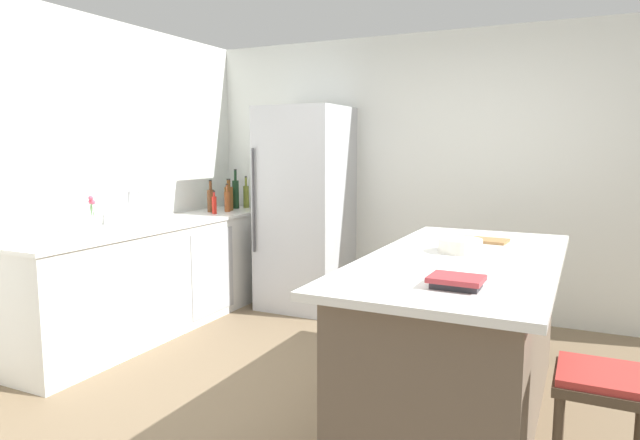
# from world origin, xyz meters

# --- Properties ---
(ground_plane) EXTENTS (7.20, 7.20, 0.00)m
(ground_plane) POSITION_xyz_m (0.00, 0.00, 0.00)
(ground_plane) COLOR #7A664C
(wall_rear) EXTENTS (6.00, 0.10, 2.60)m
(wall_rear) POSITION_xyz_m (0.00, 2.25, 1.30)
(wall_rear) COLOR silver
(wall_rear) RESTS_ON ground_plane
(wall_left) EXTENTS (0.10, 6.00, 2.60)m
(wall_left) POSITION_xyz_m (-2.45, 0.00, 1.30)
(wall_left) COLOR silver
(wall_left) RESTS_ON ground_plane
(counter_run_left) EXTENTS (0.64, 2.83, 0.92)m
(counter_run_left) POSITION_xyz_m (-2.10, 0.70, 0.46)
(counter_run_left) COLOR silver
(counter_run_left) RESTS_ON ground_plane
(kitchen_island) EXTENTS (1.03, 2.21, 0.94)m
(kitchen_island) POSITION_xyz_m (0.58, 0.23, 0.48)
(kitchen_island) COLOR brown
(kitchen_island) RESTS_ON ground_plane
(refrigerator) EXTENTS (0.77, 0.77, 1.94)m
(refrigerator) POSITION_xyz_m (-1.26, 1.83, 0.97)
(refrigerator) COLOR #B7BABF
(refrigerator) RESTS_ON ground_plane
(bar_stool) EXTENTS (0.36, 0.36, 0.68)m
(bar_stool) POSITION_xyz_m (1.30, -0.56, 0.56)
(bar_stool) COLOR #473828
(bar_stool) RESTS_ON ground_plane
(sink_faucet) EXTENTS (0.15, 0.05, 0.30)m
(sink_faucet) POSITION_xyz_m (-2.14, 0.44, 1.08)
(sink_faucet) COLOR silver
(sink_faucet) RESTS_ON counter_run_left
(flower_vase) EXTENTS (0.08, 0.08, 0.28)m
(flower_vase) POSITION_xyz_m (-2.10, 0.02, 1.01)
(flower_vase) COLOR silver
(flower_vase) RESTS_ON counter_run_left
(olive_oil_bottle) EXTENTS (0.06, 0.06, 0.33)m
(olive_oil_bottle) POSITION_xyz_m (-2.05, 2.00, 1.05)
(olive_oil_bottle) COLOR olive
(olive_oil_bottle) RESTS_ON counter_run_left
(wine_bottle) EXTENTS (0.07, 0.07, 0.41)m
(wine_bottle) POSITION_xyz_m (-2.11, 1.90, 1.08)
(wine_bottle) COLOR #19381E
(wine_bottle) RESTS_ON counter_run_left
(gin_bottle) EXTENTS (0.07, 0.07, 0.28)m
(gin_bottle) POSITION_xyz_m (-2.14, 1.82, 1.04)
(gin_bottle) COLOR #8CB79E
(gin_bottle) RESTS_ON counter_run_left
(whiskey_bottle) EXTENTS (0.09, 0.09, 0.32)m
(whiskey_bottle) POSITION_xyz_m (-2.07, 1.72, 1.05)
(whiskey_bottle) COLOR brown
(whiskey_bottle) RESTS_ON counter_run_left
(vinegar_bottle) EXTENTS (0.06, 0.06, 0.28)m
(vinegar_bottle) POSITION_xyz_m (-2.02, 1.62, 1.03)
(vinegar_bottle) COLOR #994C23
(vinegar_bottle) RESTS_ON counter_run_left
(syrup_bottle) EXTENTS (0.07, 0.07, 0.32)m
(syrup_bottle) POSITION_xyz_m (-2.14, 1.52, 1.04)
(syrup_bottle) COLOR #5B3319
(syrup_bottle) RESTS_ON counter_run_left
(hot_sauce_bottle) EXTENTS (0.05, 0.05, 0.22)m
(hot_sauce_bottle) POSITION_xyz_m (-2.04, 1.42, 1.01)
(hot_sauce_bottle) COLOR red
(hot_sauce_bottle) RESTS_ON counter_run_left
(cookbook_stack) EXTENTS (0.24, 0.20, 0.05)m
(cookbook_stack) POSITION_xyz_m (0.69, -0.49, 0.97)
(cookbook_stack) COLOR #2D2D33
(cookbook_stack) RESTS_ON kitchen_island
(mixing_bowl) EXTENTS (0.26, 0.26, 0.08)m
(mixing_bowl) POSITION_xyz_m (0.53, 0.37, 0.98)
(mixing_bowl) COLOR silver
(mixing_bowl) RESTS_ON kitchen_island
(cutting_board) EXTENTS (0.36, 0.22, 0.02)m
(cutting_board) POSITION_xyz_m (0.57, 0.82, 0.95)
(cutting_board) COLOR #9E7042
(cutting_board) RESTS_ON kitchen_island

